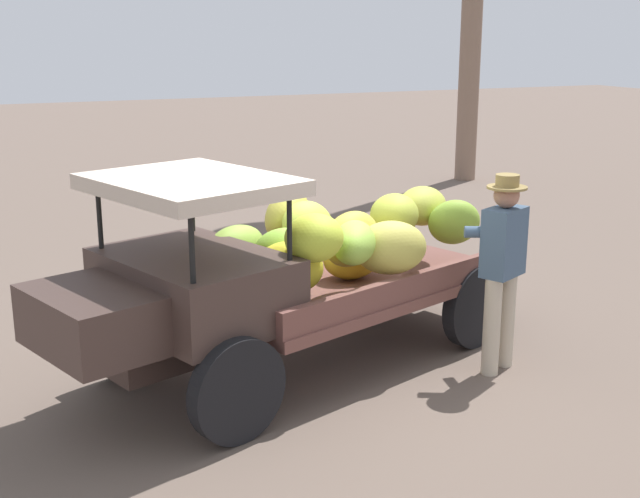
# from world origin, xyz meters

# --- Properties ---
(ground_plane) EXTENTS (60.00, 60.00, 0.00)m
(ground_plane) POSITION_xyz_m (0.00, 0.00, 0.00)
(ground_plane) COLOR brown
(truck) EXTENTS (4.66, 2.88, 1.84)m
(truck) POSITION_xyz_m (0.04, -0.07, 0.93)
(truck) COLOR #402F2A
(truck) RESTS_ON ground
(farmer) EXTENTS (0.57, 0.53, 1.75)m
(farmer) POSITION_xyz_m (-1.69, 0.65, 1.00)
(farmer) COLOR #C1B29B
(farmer) RESTS_ON ground
(wooden_crate) EXTENTS (0.65, 0.65, 0.37)m
(wooden_crate) POSITION_xyz_m (-2.33, -1.79, 0.18)
(wooden_crate) COLOR olive
(wooden_crate) RESTS_ON ground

